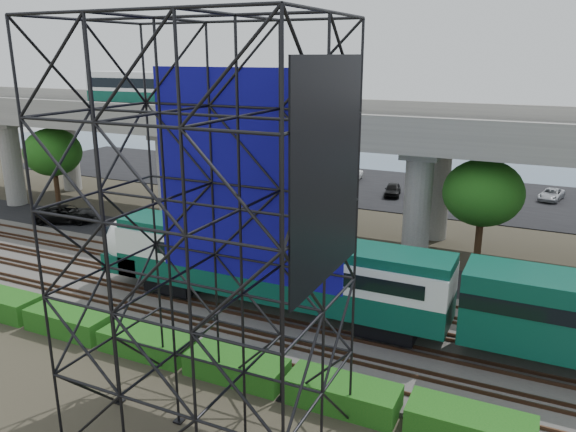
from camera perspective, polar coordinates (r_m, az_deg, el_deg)
The scene contains 13 objects.
ground at distance 32.24m, azimuth -10.66°, elevation -9.66°, with size 140.00×140.00×0.00m, color #474233.
ballast_bed at distance 33.67m, azimuth -8.67°, elevation -8.21°, with size 90.00×12.00×0.20m, color slate.
service_road at distance 40.46m, azimuth -1.98°, elevation -3.87°, with size 90.00×5.00×0.08m, color black.
parking_lot at distance 61.44m, azimuth 8.11°, elevation 2.97°, with size 90.00×18.00×0.08m, color black.
harbor_water at distance 82.33m, azimuth 12.75°, elevation 6.07°, with size 140.00×40.00×0.03m, color slate.
rail_tracks at distance 33.60m, azimuth -8.69°, elevation -7.93°, with size 90.00×9.52×0.16m.
commuter_train at distance 29.57m, azimuth 2.08°, elevation -5.71°, with size 29.30×3.06×4.30m.
overpass at distance 43.77m, azimuth 0.04°, elevation 8.71°, with size 80.00×12.00×12.40m.
scaffold_tower at distance 19.57m, azimuth -8.55°, elevation -3.17°, with size 9.36×6.36×15.00m.
hedge_strip at distance 28.44m, azimuth -14.19°, elevation -12.33°, with size 34.60×1.80×1.20m.
trees at distance 45.98m, azimuth -4.00°, elevation 5.70°, with size 40.94×16.94×7.69m.
suv at distance 51.24m, azimuth -21.65°, elevation 0.20°, with size 2.39×5.19×1.44m, color black.
parked_cars at distance 60.46m, azimuth 9.27°, elevation 3.33°, with size 38.96×9.68×1.30m.
Camera 1 is at (17.50, -23.24, 13.89)m, focal length 35.00 mm.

